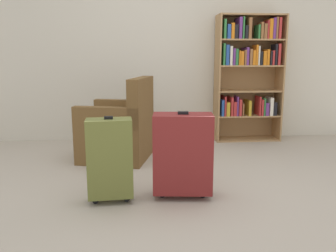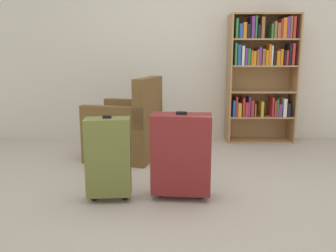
{
  "view_description": "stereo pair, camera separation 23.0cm",
  "coord_description": "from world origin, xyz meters",
  "px_view_note": "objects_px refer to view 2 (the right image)",
  "views": [
    {
      "loc": [
        -0.42,
        -2.63,
        1.12
      ],
      "look_at": [
        -0.19,
        0.22,
        0.55
      ],
      "focal_mm": 37.44,
      "sensor_mm": 36.0,
      "label": 1
    },
    {
      "loc": [
        -0.19,
        -2.64,
        1.12
      ],
      "look_at": [
        -0.19,
        0.22,
        0.55
      ],
      "focal_mm": 37.44,
      "sensor_mm": 36.0,
      "label": 2
    }
  ],
  "objects_px": {
    "armchair": "(127,130)",
    "suitcase_olive": "(108,157)",
    "bookshelf": "(261,71)",
    "mug": "(179,152)",
    "suitcase_dark_red": "(181,154)"
  },
  "relations": [
    {
      "from": "armchair",
      "to": "suitcase_olive",
      "type": "height_order",
      "value": "armchair"
    },
    {
      "from": "bookshelf",
      "to": "suitcase_olive",
      "type": "distance_m",
      "value": 2.65
    },
    {
      "from": "armchair",
      "to": "suitcase_dark_red",
      "type": "relative_size",
      "value": 1.28
    },
    {
      "from": "armchair",
      "to": "suitcase_dark_red",
      "type": "distance_m",
      "value": 1.28
    },
    {
      "from": "suitcase_olive",
      "to": "suitcase_dark_red",
      "type": "distance_m",
      "value": 0.57
    },
    {
      "from": "suitcase_dark_red",
      "to": "armchair",
      "type": "bearing_deg",
      "value": 115.85
    },
    {
      "from": "bookshelf",
      "to": "mug",
      "type": "height_order",
      "value": "bookshelf"
    },
    {
      "from": "suitcase_dark_red",
      "to": "bookshelf",
      "type": "bearing_deg",
      "value": 60.11
    },
    {
      "from": "mug",
      "to": "suitcase_dark_red",
      "type": "bearing_deg",
      "value": -91.41
    },
    {
      "from": "mug",
      "to": "suitcase_dark_red",
      "type": "relative_size",
      "value": 0.17
    },
    {
      "from": "bookshelf",
      "to": "mug",
      "type": "relative_size",
      "value": 13.74
    },
    {
      "from": "bookshelf",
      "to": "suitcase_dark_red",
      "type": "relative_size",
      "value": 2.35
    },
    {
      "from": "suitcase_dark_red",
      "to": "mug",
      "type": "bearing_deg",
      "value": 88.59
    },
    {
      "from": "armchair",
      "to": "suitcase_dark_red",
      "type": "bearing_deg",
      "value": -64.15
    },
    {
      "from": "bookshelf",
      "to": "suitcase_olive",
      "type": "bearing_deg",
      "value": -130.26
    }
  ]
}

